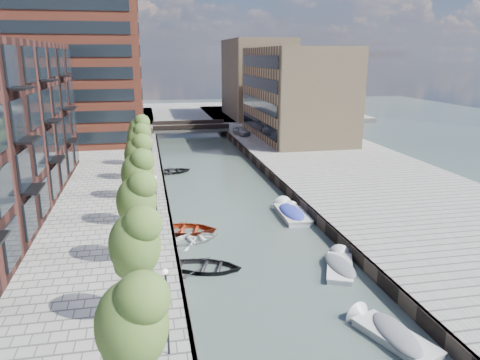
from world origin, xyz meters
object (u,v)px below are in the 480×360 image
object	(u,v)px
tree_4	(138,153)
sloop_1	(208,270)
motorboat_2	(296,215)
bridge	(190,128)
motorboat_1	(389,334)
tree_1	(135,241)
tree_0	(132,319)
tree_6	(139,129)
tree_5	(139,140)
car	(242,131)
motorboat_3	(290,213)
sloop_3	(194,242)
tree_2	(136,198)
tree_3	(137,171)
motorboat_4	(340,266)
sloop_2	(186,233)
sloop_4	(173,173)

from	to	relation	value
tree_4	sloop_1	size ratio (longest dim) A/B	1.29
motorboat_2	bridge	bearing A→B (deg)	96.48
motorboat_1	tree_1	bearing A→B (deg)	168.83
tree_0	bridge	bearing A→B (deg)	82.87
tree_6	sloop_1	world-z (taller)	tree_6
tree_1	tree_5	bearing A→B (deg)	90.00
tree_4	bridge	bearing A→B (deg)	78.00
bridge	car	size ratio (longest dim) A/B	3.11
tree_5	motorboat_3	size ratio (longest dim) A/B	1.04
bridge	tree_4	bearing A→B (deg)	-102.00
tree_6	sloop_3	bearing A→B (deg)	-80.13
tree_2	motorboat_1	distance (m)	16.36
bridge	tree_3	bearing A→B (deg)	-100.25
motorboat_4	car	bearing A→B (deg)	86.19
tree_2	tree_4	size ratio (longest dim) A/B	1.00
tree_4	motorboat_2	distance (m)	15.29
tree_6	motorboat_3	size ratio (longest dim) A/B	1.04
sloop_3	tree_2	bearing A→B (deg)	124.90
sloop_2	motorboat_2	world-z (taller)	motorboat_2
bridge	motorboat_2	bearing A→B (deg)	-83.52
tree_1	tree_3	size ratio (longest dim) A/B	1.00
motorboat_2	tree_1	bearing A→B (deg)	-129.80
sloop_2	motorboat_2	size ratio (longest dim) A/B	1.12
tree_2	motorboat_3	bearing A→B (deg)	35.97
tree_4	motorboat_4	world-z (taller)	tree_4
tree_0	tree_2	size ratio (longest dim) A/B	1.00
tree_6	car	bearing A→B (deg)	48.92
tree_4	tree_2	bearing A→B (deg)	-90.00
tree_6	motorboat_4	distance (m)	32.68
tree_0	motorboat_1	size ratio (longest dim) A/B	1.14
sloop_1	sloop_3	bearing A→B (deg)	24.10
motorboat_1	motorboat_2	distance (m)	18.78
car	sloop_1	bearing A→B (deg)	-117.73
sloop_4	car	distance (m)	23.28
tree_1	tree_3	world-z (taller)	same
tree_6	motorboat_4	world-z (taller)	tree_6
tree_5	tree_0	bearing A→B (deg)	-90.00
tree_1	motorboat_2	size ratio (longest dim) A/B	1.33
motorboat_4	car	size ratio (longest dim) A/B	1.19
tree_1	sloop_4	bearing A→B (deg)	83.79
sloop_3	motorboat_2	size ratio (longest dim) A/B	0.92
car	bridge	bearing A→B (deg)	123.58
tree_4	tree_6	xyz separation A→B (m)	(0.00, 14.00, 0.00)
tree_4	tree_5	size ratio (longest dim) A/B	1.00
bridge	tree_6	size ratio (longest dim) A/B	2.18
tree_5	motorboat_4	bearing A→B (deg)	-59.78
motorboat_3	tree_4	bearing A→B (deg)	160.76
tree_4	sloop_2	distance (m)	9.42
tree_1	tree_3	xyz separation A→B (m)	(0.00, 14.00, 0.00)
sloop_2	sloop_4	world-z (taller)	sloop_2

